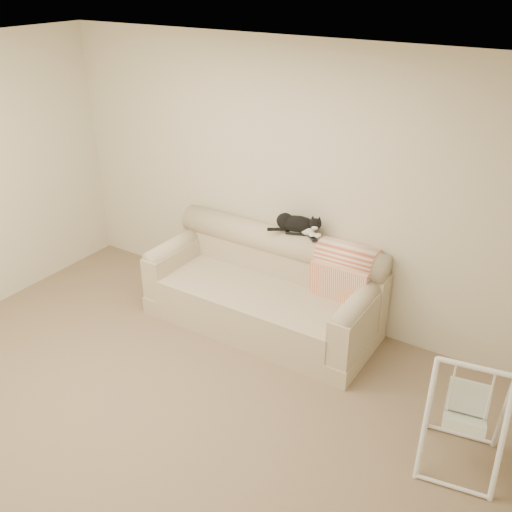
{
  "coord_description": "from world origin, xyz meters",
  "views": [
    {
      "loc": [
        2.45,
        -2.38,
        3.14
      ],
      "look_at": [
        0.13,
        1.27,
        0.9
      ],
      "focal_mm": 40.0,
      "sensor_mm": 36.0,
      "label": 1
    }
  ],
  "objects_px": {
    "sofa": "(265,290)",
    "baby_swing": "(465,415)",
    "tuxedo_cat": "(297,224)",
    "remote_b": "(312,237)",
    "remote_a": "(295,233)"
  },
  "relations": [
    {
      "from": "sofa",
      "to": "baby_swing",
      "type": "distance_m",
      "value": 2.21
    },
    {
      "from": "tuxedo_cat",
      "to": "baby_swing",
      "type": "xyz_separation_m",
      "value": [
        1.87,
        -1.02,
        -0.57
      ]
    },
    {
      "from": "baby_swing",
      "to": "remote_b",
      "type": "bearing_deg",
      "value": 149.43
    },
    {
      "from": "sofa",
      "to": "remote_b",
      "type": "xyz_separation_m",
      "value": [
        0.35,
        0.23,
        0.56
      ]
    },
    {
      "from": "remote_b",
      "to": "sofa",
      "type": "bearing_deg",
      "value": -146.46
    },
    {
      "from": "remote_b",
      "to": "baby_swing",
      "type": "relative_size",
      "value": 0.18
    },
    {
      "from": "sofa",
      "to": "remote_b",
      "type": "distance_m",
      "value": 0.7
    },
    {
      "from": "tuxedo_cat",
      "to": "baby_swing",
      "type": "height_order",
      "value": "tuxedo_cat"
    },
    {
      "from": "remote_b",
      "to": "baby_swing",
      "type": "xyz_separation_m",
      "value": [
        1.71,
        -1.01,
        -0.48
      ]
    },
    {
      "from": "sofa",
      "to": "remote_a",
      "type": "height_order",
      "value": "remote_a"
    },
    {
      "from": "sofa",
      "to": "tuxedo_cat",
      "type": "xyz_separation_m",
      "value": [
        0.19,
        0.24,
        0.64
      ]
    },
    {
      "from": "remote_a",
      "to": "sofa",
      "type": "bearing_deg",
      "value": -128.87
    },
    {
      "from": "remote_a",
      "to": "tuxedo_cat",
      "type": "relative_size",
      "value": 0.37
    },
    {
      "from": "sofa",
      "to": "baby_swing",
      "type": "bearing_deg",
      "value": -20.66
    },
    {
      "from": "tuxedo_cat",
      "to": "baby_swing",
      "type": "bearing_deg",
      "value": -28.57
    }
  ]
}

